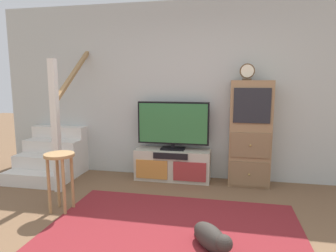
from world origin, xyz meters
TOP-DOWN VIEW (x-y plane):
  - back_wall at (0.00, 2.46)m, footprint 6.40×0.12m
  - area_rug at (0.00, 0.60)m, footprint 2.60×1.80m
  - media_console at (-0.30, 2.19)m, footprint 1.14×0.38m
  - television at (-0.30, 2.22)m, footprint 1.09×0.22m
  - side_cabinet at (0.83, 2.20)m, footprint 0.58×0.38m
  - desk_clock at (0.76, 2.19)m, footprint 0.21×0.08m
  - staircase at (-2.24, 2.20)m, footprint 1.00×1.36m
  - bar_stool_near at (-1.37, 0.84)m, footprint 0.34×0.34m
  - dog at (0.40, 0.37)m, footprint 0.43×0.48m

SIDE VIEW (x-z plane):
  - area_rug at x=0.00m, z-range 0.00..0.01m
  - dog at x=0.40m, z-range 0.00..0.23m
  - media_console at x=-0.30m, z-range 0.00..0.47m
  - staircase at x=-2.24m, z-range -0.73..1.47m
  - bar_stool_near at x=-1.37m, z-range 0.17..0.86m
  - side_cabinet at x=0.83m, z-range 0.00..1.52m
  - television at x=-0.30m, z-range 0.50..1.23m
  - back_wall at x=0.00m, z-range 0.00..2.70m
  - desk_clock at x=0.76m, z-range 1.52..1.75m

